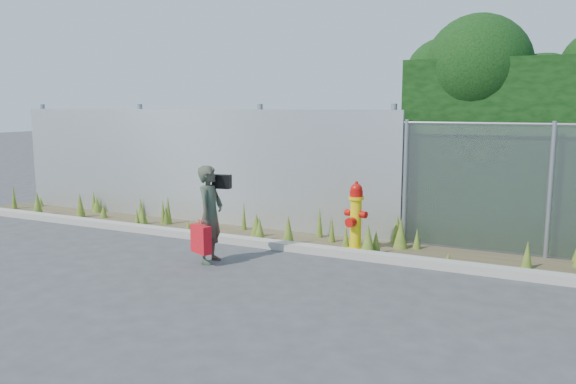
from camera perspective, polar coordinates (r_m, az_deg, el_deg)
The scene contains 8 objects.
ground at distance 7.20m, azimuth -2.74°, elevation -9.59°, with size 80.00×80.00×0.00m, color #3B3C3E.
curb at distance 8.74m, azimuth 2.93°, elevation -5.87°, with size 16.00×0.22×0.12m, color #9D988E.
weed_strip at distance 9.20m, azimuth 6.02°, elevation -4.57°, with size 16.00×1.31×0.55m.
corrugated_fence at distance 11.18m, azimuth -10.07°, elevation 2.65°, with size 8.50×0.21×2.30m.
fire_hydrant at distance 8.79m, azimuth 6.89°, elevation -2.63°, with size 0.37×0.33×1.11m.
woman at distance 8.20m, azimuth -7.90°, elevation -2.27°, with size 0.52×0.34×1.42m, color #106849.
red_tote_bag at distance 8.12m, azimuth -8.84°, elevation -4.74°, with size 0.36×0.13×0.48m.
black_shoulder_bag at distance 8.19m, azimuth -6.73°, elevation 1.06°, with size 0.27×0.11×0.20m.
Camera 1 is at (3.28, -6.00, 2.26)m, focal length 35.00 mm.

